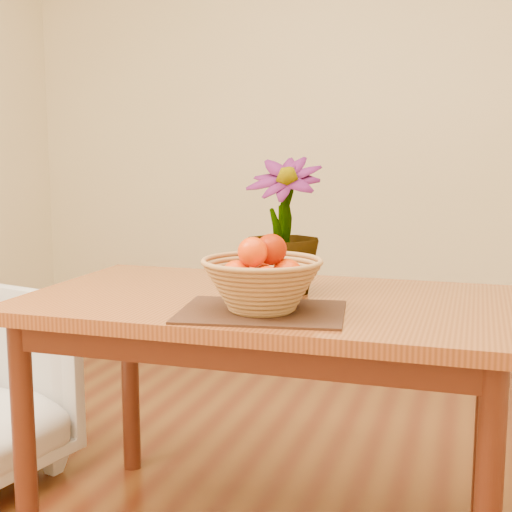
% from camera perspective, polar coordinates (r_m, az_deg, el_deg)
% --- Properties ---
extents(wall_back, '(4.00, 0.02, 2.70)m').
position_cam_1_polar(wall_back, '(3.93, 9.20, 11.02)').
color(wall_back, '#F7E7BC').
rests_on(wall_back, floor).
extents(table, '(1.40, 0.80, 0.75)m').
position_cam_1_polar(table, '(2.08, 0.99, -5.66)').
color(table, brown).
rests_on(table, floor).
extents(placemat, '(0.47, 0.38, 0.01)m').
position_cam_1_polar(placemat, '(1.86, 0.48, -4.49)').
color(placemat, '#371D14').
rests_on(placemat, table).
extents(wicker_basket, '(0.32, 0.32, 0.13)m').
position_cam_1_polar(wicker_basket, '(1.85, 0.48, -2.46)').
color(wicker_basket, '#A27C43').
rests_on(wicker_basket, placemat).
extents(orange_pile, '(0.20, 0.19, 0.15)m').
position_cam_1_polar(orange_pile, '(1.84, 0.61, -0.74)').
color(orange_pile, '#FF4404').
rests_on(orange_pile, wicker_basket).
extents(potted_plant, '(0.23, 0.23, 0.40)m').
position_cam_1_polar(potted_plant, '(2.10, 2.17, 2.45)').
color(potted_plant, '#194C15').
rests_on(potted_plant, table).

